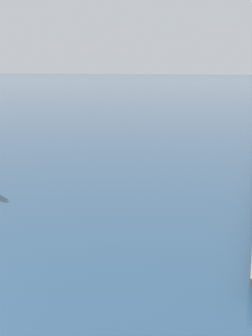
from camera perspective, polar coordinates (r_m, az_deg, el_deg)
The scene contains 0 objects.
Camera 1 is at (5.84, -2.87, 3.87)m, focal length 45.17 mm.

